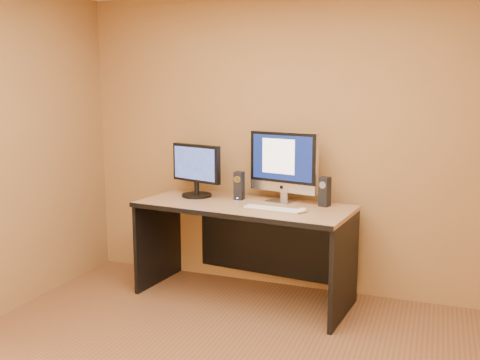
# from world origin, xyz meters

# --- Properties ---
(walls) EXTENTS (4.00, 4.00, 2.60)m
(walls) POSITION_xyz_m (0.00, 0.00, 1.30)
(walls) COLOR olive
(walls) RESTS_ON ground
(desk) EXTENTS (1.85, 0.96, 0.82)m
(desk) POSITION_xyz_m (-0.33, 1.57, 0.41)
(desk) COLOR #AE7A57
(desk) RESTS_ON ground
(imac) EXTENTS (0.67, 0.38, 0.61)m
(imac) POSITION_xyz_m (-0.07, 1.77, 1.13)
(imac) COLOR silver
(imac) RESTS_ON desk
(second_monitor) EXTENTS (0.59, 0.42, 0.47)m
(second_monitor) POSITION_xyz_m (-0.84, 1.73, 1.05)
(second_monitor) COLOR black
(second_monitor) RESTS_ON desk
(speaker_left) EXTENTS (0.08, 0.08, 0.24)m
(speaker_left) POSITION_xyz_m (-0.44, 1.74, 0.94)
(speaker_left) COLOR black
(speaker_left) RESTS_ON desk
(speaker_right) EXTENTS (0.10, 0.10, 0.24)m
(speaker_right) POSITION_xyz_m (0.31, 1.73, 0.94)
(speaker_right) COLOR black
(speaker_right) RESTS_ON desk
(keyboard) EXTENTS (0.49, 0.18, 0.02)m
(keyboard) POSITION_xyz_m (-0.05, 1.44, 0.83)
(keyboard) COLOR silver
(keyboard) RESTS_ON desk
(mouse) EXTENTS (0.10, 0.13, 0.04)m
(mouse) POSITION_xyz_m (0.19, 1.44, 0.84)
(mouse) COLOR white
(mouse) RESTS_ON desk
(cable_a) EXTENTS (0.07, 0.24, 0.01)m
(cable_a) POSITION_xyz_m (-0.06, 1.88, 0.83)
(cable_a) COLOR black
(cable_a) RESTS_ON desk
(cable_b) EXTENTS (0.10, 0.18, 0.01)m
(cable_b) POSITION_xyz_m (-0.15, 1.86, 0.83)
(cable_b) COLOR black
(cable_b) RESTS_ON desk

